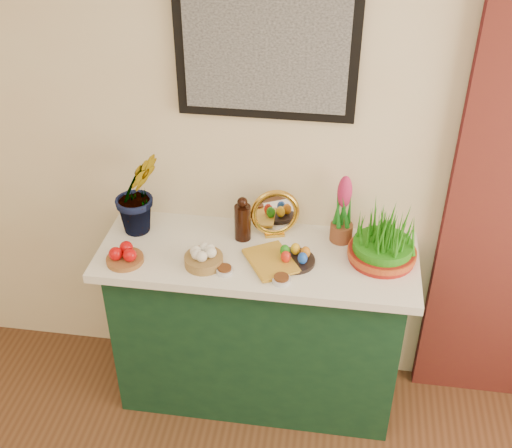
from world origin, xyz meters
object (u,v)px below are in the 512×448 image
(sideboard, at_px, (258,329))
(book, at_px, (252,265))
(mirror, at_px, (275,214))
(hyacinth_green, at_px, (136,180))
(wheatgrass_sabzeh, at_px, (384,239))

(sideboard, height_order, book, book)
(mirror, relative_size, book, 0.98)
(hyacinth_green, height_order, wheatgrass_sabzeh, hyacinth_green)
(mirror, xyz_separation_m, book, (-0.06, -0.27, -0.09))
(sideboard, xyz_separation_m, hyacinth_green, (-0.55, 0.09, 0.72))
(hyacinth_green, xyz_separation_m, mirror, (0.61, 0.06, -0.15))
(sideboard, relative_size, hyacinth_green, 2.51)
(wheatgrass_sabzeh, bearing_deg, sideboard, -177.34)
(hyacinth_green, height_order, mirror, hyacinth_green)
(mirror, relative_size, wheatgrass_sabzeh, 0.77)
(sideboard, distance_m, mirror, 0.60)
(hyacinth_green, bearing_deg, book, -60.16)
(sideboard, bearing_deg, hyacinth_green, 170.33)
(sideboard, height_order, hyacinth_green, hyacinth_green)
(sideboard, xyz_separation_m, mirror, (0.06, 0.15, 0.57))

